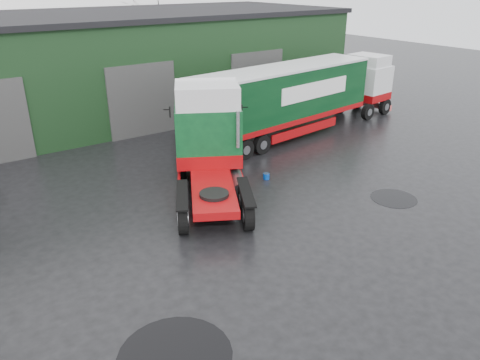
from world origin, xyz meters
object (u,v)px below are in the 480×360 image
Objects in this scene: hero_tractor at (211,149)px; lorry_right at (283,103)px; tree_back_b at (148,33)px; wash_bucket at (266,176)px; warehouse at (102,64)px.

lorry_right is at bearing 59.79° from hero_tractor.
lorry_right is at bearing -95.44° from tree_back_b.
lorry_right is 6.21m from wash_bucket.
hero_tractor reaches higher than wash_bucket.
lorry_right is at bearing 43.15° from wash_bucket.
warehouse is at bearing 113.30° from hero_tractor.
tree_back_b reaches higher than warehouse.
warehouse is 4.32× the size of tree_back_b.
wash_bucket is (-4.32, -4.05, -1.86)m from lorry_right.
tree_back_b is at bearing 75.84° from wash_bucket.
hero_tractor is (-1.48, -15.50, -0.95)m from warehouse.
warehouse is 15.60m from hero_tractor.
tree_back_b is (2.00, 21.00, 1.76)m from lorry_right.
lorry_right reaches higher than wash_bucket.
lorry_right is 53.08× the size of wash_bucket.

